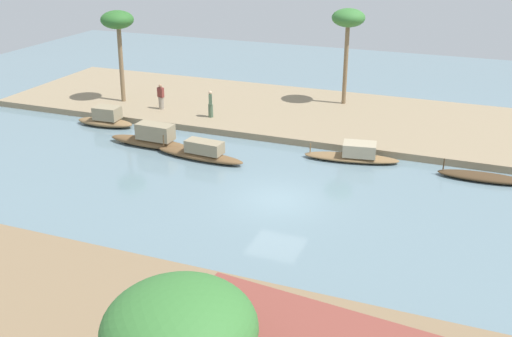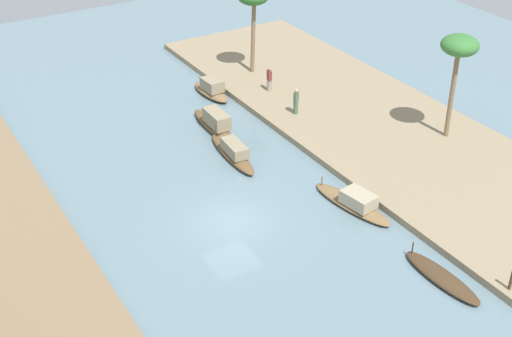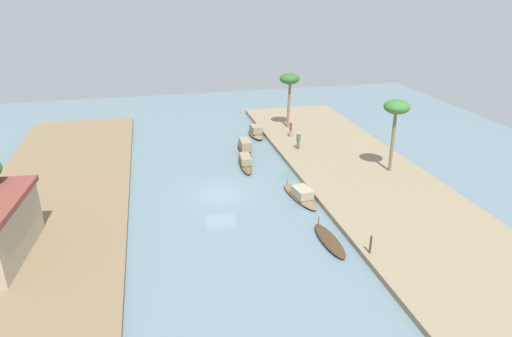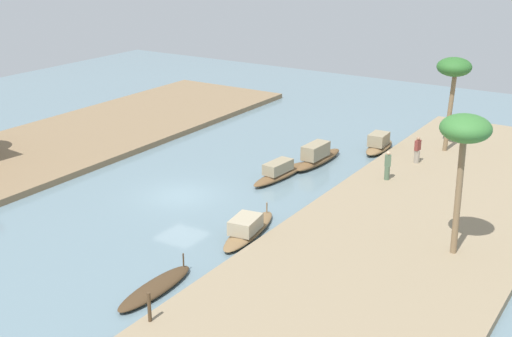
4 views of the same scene
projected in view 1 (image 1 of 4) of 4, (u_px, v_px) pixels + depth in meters
name	position (u px, v px, depth m)	size (l,w,h in m)	color
river_water	(277.00, 200.00, 27.52)	(72.29, 72.29, 0.00)	slate
riverbank_left	(342.00, 118.00, 38.39)	(46.80, 11.19, 0.40)	#937F60
sampan_midstream	(354.00, 154.00, 31.82)	(5.25, 2.01, 1.05)	brown
sampan_downstream_large	(201.00, 153.00, 32.00)	(5.37, 1.47, 1.10)	brown
sampan_with_red_awning	(483.00, 177.00, 29.51)	(4.43, 1.21, 0.91)	#47331E
sampan_upstream_small	(106.00, 119.00, 37.24)	(3.89, 1.45, 1.28)	brown
sampan_near_left_bank	(152.00, 138.00, 33.73)	(5.23, 1.25, 1.42)	brown
person_on_near_bank	(161.00, 98.00, 39.19)	(0.46, 0.40, 1.69)	gray
person_by_mooring	(211.00, 105.00, 37.54)	(0.40, 0.41, 1.73)	#4C664C
palm_tree_left_near	(348.00, 21.00, 38.50)	(2.19, 2.19, 6.41)	#7F6647
palm_tree_left_far	(117.00, 23.00, 39.23)	(2.20, 2.20, 6.19)	#7F6647
palm_tree_right_tall	(180.00, 332.00, 10.86)	(2.93, 2.93, 5.50)	#7F6647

